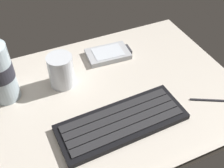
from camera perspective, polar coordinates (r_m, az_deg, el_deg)
The scene contains 5 objects.
ground_plane at distance 70.25cm, azimuth 0.08°, elevation -2.46°, with size 64.00×48.00×2.80cm.
keyboard at distance 62.56cm, azimuth 2.06°, elevation -7.76°, with size 29.38×12.04×1.70cm.
handheld_device at distance 80.40cm, azimuth -0.74°, elevation 6.21°, with size 13.16×8.41×1.50cm.
juice_cup at distance 70.68cm, azimuth -10.36°, elevation 2.48°, with size 6.40×6.40×8.50cm.
stylus_pen at distance 71.67cm, azimuth 19.45°, elevation -3.01°, with size 0.70×0.70×9.50cm, color #26262B.
Camera 1 is at (-19.94, -44.48, 49.81)cm, focal length 44.62 mm.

